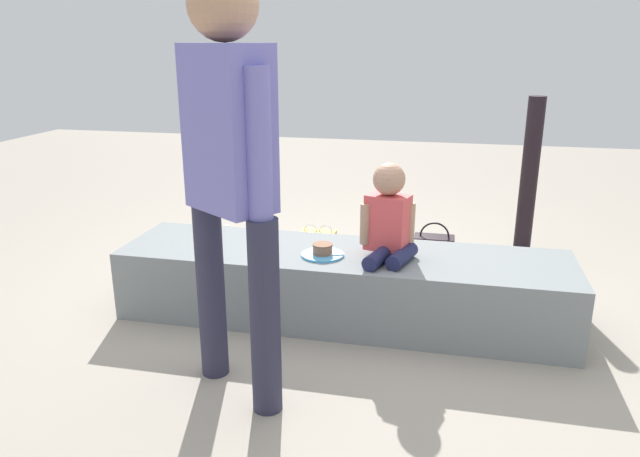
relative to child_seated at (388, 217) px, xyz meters
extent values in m
plane|color=#9E9486|center=(-0.23, 0.03, -0.58)|extent=(12.00, 12.00, 0.00)
cube|color=gray|center=(-0.23, 0.03, -0.40)|extent=(2.35, 0.59, 0.37)
cylinder|color=#1C1F47|center=(-0.03, -0.10, -0.18)|extent=(0.14, 0.26, 0.08)
cylinder|color=#1C1F47|center=(0.08, -0.07, -0.18)|extent=(0.14, 0.26, 0.08)
cube|color=#DB4A4A|center=(-0.01, 0.02, -0.03)|extent=(0.24, 0.19, 0.28)
sphere|color=tan|center=(-0.01, 0.02, 0.19)|extent=(0.16, 0.16, 0.16)
cylinder|color=tan|center=(-0.12, -0.01, -0.04)|extent=(0.05, 0.05, 0.21)
cylinder|color=tan|center=(0.10, 0.05, -0.04)|extent=(0.05, 0.05, 0.21)
cylinder|color=#28283E|center=(-0.38, -0.86, -0.18)|extent=(0.12, 0.12, 0.80)
cylinder|color=#28283E|center=(-0.69, -0.65, -0.18)|extent=(0.12, 0.12, 0.80)
cube|color=#6E6BBB|center=(-0.53, -0.76, 0.53)|extent=(0.40, 0.36, 0.61)
sphere|color=tan|center=(-0.53, -0.76, 0.96)|extent=(0.26, 0.26, 0.26)
cylinder|color=#6E6BBB|center=(-0.38, -0.86, 0.47)|extent=(0.10, 0.10, 0.58)
cylinder|color=#6E6BBB|center=(-0.68, -0.65, 0.47)|extent=(0.10, 0.10, 0.58)
cylinder|color=#4CA5D8|center=(-0.33, -0.05, -0.21)|extent=(0.22, 0.22, 0.01)
cylinder|color=#865D46|center=(-0.33, -0.05, -0.18)|extent=(0.10, 0.10, 0.05)
cylinder|color=brown|center=(-0.33, -0.05, -0.15)|extent=(0.10, 0.10, 0.01)
cube|color=silver|center=(-0.27, -0.06, -0.20)|extent=(0.11, 0.04, 0.00)
cube|color=gold|center=(-0.52, 0.70, -0.46)|extent=(0.23, 0.12, 0.25)
torus|color=white|center=(-0.57, 0.70, -0.33)|extent=(0.09, 0.01, 0.09)
torus|color=white|center=(-0.47, 0.70, -0.33)|extent=(0.09, 0.01, 0.09)
cylinder|color=black|center=(0.79, 1.12, -0.56)|extent=(0.36, 0.36, 0.04)
cylinder|color=black|center=(0.79, 1.12, -0.01)|extent=(0.11, 0.11, 1.06)
cylinder|color=silver|center=(-0.14, 0.49, -0.51)|extent=(0.07, 0.07, 0.14)
cone|color=silver|center=(-0.14, 0.49, -0.43)|extent=(0.06, 0.06, 0.03)
cylinder|color=white|center=(-0.14, 0.49, -0.41)|extent=(0.03, 0.03, 0.01)
cylinder|color=silver|center=(-1.20, 0.85, -0.50)|extent=(0.06, 0.06, 0.16)
cone|color=silver|center=(-1.20, 0.85, -0.41)|extent=(0.06, 0.06, 0.03)
cylinder|color=white|center=(-1.20, 0.85, -0.39)|extent=(0.03, 0.03, 0.02)
cylinder|color=red|center=(-0.19, 0.88, -0.53)|extent=(0.08, 0.08, 0.10)
cube|color=black|center=(0.21, 0.97, -0.49)|extent=(0.26, 0.14, 0.18)
torus|color=black|center=(0.21, 0.97, -0.40)|extent=(0.20, 0.01, 0.20)
camera|label=1|loc=(0.28, -2.84, 0.84)|focal=33.25mm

